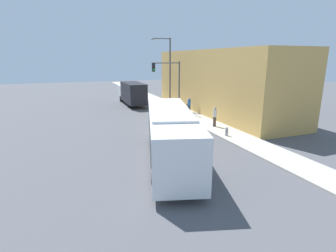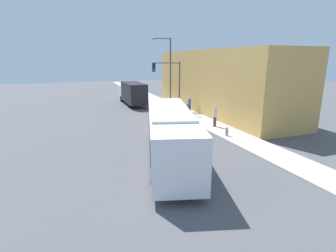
{
  "view_description": "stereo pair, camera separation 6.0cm",
  "coord_description": "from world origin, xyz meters",
  "views": [
    {
      "loc": [
        -6.53,
        -14.5,
        6.19
      ],
      "look_at": [
        0.1,
        2.77,
        1.39
      ],
      "focal_mm": 28.0,
      "sensor_mm": 36.0,
      "label": 1
    },
    {
      "loc": [
        -6.48,
        -14.52,
        6.19
      ],
      "look_at": [
        0.1,
        2.77,
        1.39
      ],
      "focal_mm": 28.0,
      "sensor_mm": 36.0,
      "label": 2
    }
  ],
  "objects": [
    {
      "name": "delivery_truck",
      "position": [
        1.64,
        20.54,
        1.66
      ],
      "size": [
        2.2,
        8.5,
        3.04
      ],
      "color": "black",
      "rests_on": "ground_plane"
    },
    {
      "name": "building_facade",
      "position": [
        10.06,
        12.29,
        3.54
      ],
      "size": [
        6.0,
        22.58,
        7.08
      ],
      "color": "tan",
      "rests_on": "ground_plane"
    },
    {
      "name": "street_lamp",
      "position": [
        5.06,
        15.72,
        5.03
      ],
      "size": [
        2.55,
        0.28,
        8.36
      ],
      "color": "#47474C",
      "rests_on": "sidewalk"
    },
    {
      "name": "pedestrian_mid_block",
      "position": [
        6.28,
        12.11,
        1.04
      ],
      "size": [
        0.34,
        0.34,
        1.75
      ],
      "color": "#23283D",
      "rests_on": "sidewalk"
    },
    {
      "name": "traffic_light_pole",
      "position": [
        4.17,
        12.67,
        4.03
      ],
      "size": [
        3.28,
        0.35,
        5.69
      ],
      "color": "#47474C",
      "rests_on": "sidewalk"
    },
    {
      "name": "parking_meter",
      "position": [
        5.1,
        10.1,
        1.1
      ],
      "size": [
        0.14,
        0.14,
        1.41
      ],
      "color": "#47474C",
      "rests_on": "sidewalk"
    },
    {
      "name": "sidewalk",
      "position": [
        5.78,
        20.0,
        0.08
      ],
      "size": [
        2.56,
        70.0,
        0.15
      ],
      "color": "#B7B2A8",
      "rests_on": "ground_plane"
    },
    {
      "name": "pedestrian_near_corner",
      "position": [
        5.73,
        5.59,
        1.1
      ],
      "size": [
        0.34,
        0.34,
        1.85
      ],
      "color": "#47382D",
      "rests_on": "sidewalk"
    },
    {
      "name": "fire_hydrant",
      "position": [
        5.1,
        2.65,
        0.51
      ],
      "size": [
        0.23,
        0.31,
        0.72
      ],
      "color": "#999999",
      "rests_on": "sidewalk"
    },
    {
      "name": "ground_plane",
      "position": [
        0.0,
        0.0,
        0.0
      ],
      "size": [
        120.0,
        120.0,
        0.0
      ],
      "primitive_type": "plane",
      "color": "#515156"
    },
    {
      "name": "city_bus",
      "position": [
        -0.9,
        -0.23,
        1.85
      ],
      "size": [
        5.48,
        11.19,
        3.21
      ],
      "rotation": [
        0.0,
        0.0,
        -0.29
      ],
      "color": "white",
      "rests_on": "ground_plane"
    }
  ]
}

